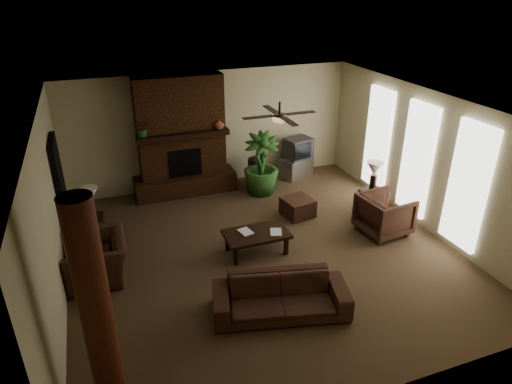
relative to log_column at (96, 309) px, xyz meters
name	(u,v)px	position (x,y,z in m)	size (l,w,h in m)	color
room_shell	(264,186)	(2.95, 2.40, 0.00)	(7.00, 7.00, 7.00)	brown
fireplace	(182,146)	(2.15, 5.62, -0.24)	(2.40, 0.70, 2.80)	#4E2B14
windows	(417,160)	(6.40, 2.60, -0.05)	(0.08, 3.65, 2.35)	white
log_column	(96,309)	(0.00, 0.00, 0.00)	(0.36, 0.36, 2.80)	#602B18
doorway	(61,192)	(-0.49, 4.20, -0.35)	(0.10, 1.00, 2.10)	black
ceiling_fan	(279,117)	(3.35, 2.70, 1.13)	(1.35, 1.35, 0.37)	black
sofa	(281,291)	(2.59, 0.74, -0.99)	(2.09, 0.61, 0.82)	#44291D
armchair_left	(96,252)	(-0.02, 2.69, -0.90)	(1.15, 0.75, 1.01)	#44291D
armchair_right	(385,212)	(5.51, 2.26, -0.94)	(0.90, 0.84, 0.92)	#44291D
coffee_table	(257,235)	(2.83, 2.46, -1.03)	(1.20, 0.70, 0.43)	black
ottoman	(298,207)	(4.19, 3.52, -1.20)	(0.60, 0.60, 0.40)	#44291D
tv_stand	(296,167)	(5.09, 5.55, -1.15)	(0.85, 0.50, 0.50)	#BDBDC0
tv	(298,148)	(5.13, 5.54, -0.64)	(0.75, 0.66, 0.52)	#38383A
floor_vase	(255,169)	(3.87, 5.38, -0.97)	(0.34, 0.34, 0.77)	black
floor_plant	(261,177)	(3.85, 4.89, -0.98)	(0.84, 1.49, 0.84)	#2D5923
side_table_left	(92,231)	(-0.06, 3.88, -1.12)	(0.50, 0.50, 0.55)	black
lamp_left	(89,198)	(0.00, 3.85, -0.40)	(0.38, 0.38, 0.65)	black
side_table_right	(373,202)	(5.79, 3.05, -1.12)	(0.50, 0.50, 0.55)	black
lamp_right	(374,171)	(5.76, 3.10, -0.40)	(0.43, 0.43, 0.65)	black
mantel_plant	(142,129)	(1.26, 5.42, 0.32)	(0.38, 0.42, 0.33)	#2D5923
mantel_vase	(219,124)	(2.99, 5.37, 0.27)	(0.22, 0.23, 0.22)	#99533D
book_a	(240,227)	(2.54, 2.51, -0.83)	(0.22, 0.03, 0.29)	#999999
book_b	(270,226)	(3.07, 2.37, -0.82)	(0.21, 0.02, 0.29)	#999999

